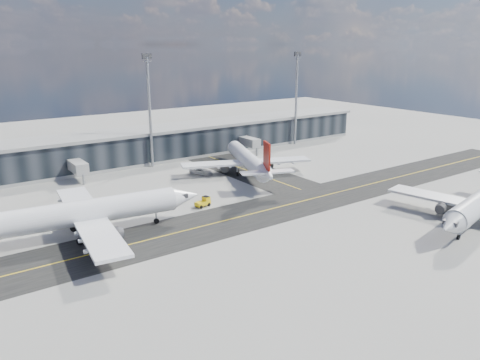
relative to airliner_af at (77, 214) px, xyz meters
The scene contains 8 objects.
ground 32.76m from the airliner_af, 20.95° to the right, with size 300.00×300.00×0.00m, color gray.
taxiway_lanes 34.52m from the airliner_af, ahead, with size 180.00×63.00×0.03m.
terminal_concourse 52.91m from the airliner_af, 54.95° to the left, with size 152.00×19.80×8.80m.
floodlight_masts 48.74m from the airliner_af, 50.17° to the left, with size 102.50×0.70×28.90m.
airliner_af is the anchor object (origin of this frame).
airliner_redtail 48.49m from the airliner_af, 18.25° to the left, with size 31.77×36.72×11.30m.
baggage_tug 25.23m from the airliner_af, ahead, with size 3.34×2.10×1.95m.
service_van 43.26m from the airliner_af, 31.16° to the left, with size 2.71×5.87×1.63m, color white.
Camera 1 is at (-50.26, -62.91, 31.00)m, focal length 35.00 mm.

